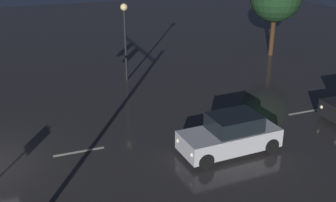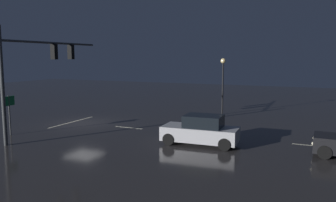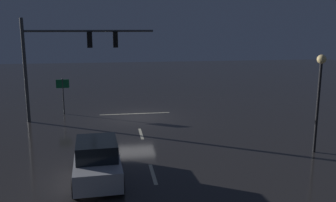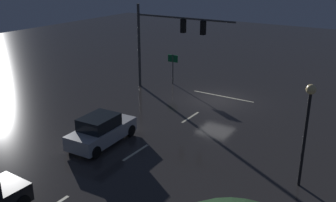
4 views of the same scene
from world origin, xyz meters
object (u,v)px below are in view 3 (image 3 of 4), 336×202
traffic_signal_assembly (67,51)px  car_approaching (97,161)px  route_sign (63,89)px  street_lamp_left_kerb (319,85)px

traffic_signal_assembly → car_approaching: 10.91m
car_approaching → route_sign: route_sign is taller
traffic_signal_assembly → car_approaching: bearing=101.7°
traffic_signal_assembly → street_lamp_left_kerb: bearing=146.4°
street_lamp_left_kerb → route_sign: bearing=-37.8°
street_lamp_left_kerb → route_sign: (13.31, -10.33, -1.59)m
route_sign → street_lamp_left_kerb: bearing=142.2°
street_lamp_left_kerb → car_approaching: bearing=8.7°
traffic_signal_assembly → route_sign: 3.44m
street_lamp_left_kerb → route_sign: 16.92m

